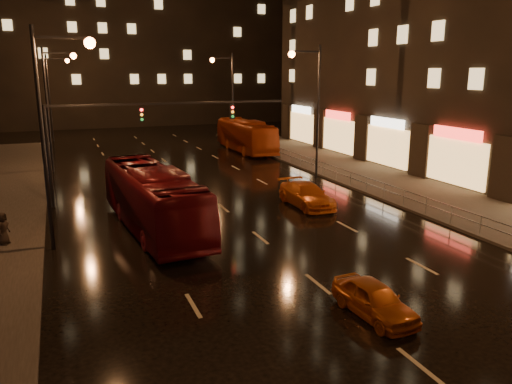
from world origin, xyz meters
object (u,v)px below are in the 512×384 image
at_px(taxi_near, 374,300).
at_px(taxi_far, 306,195).
at_px(pedestrian_c, 3,228).
at_px(bus_red, 153,199).
at_px(bus_curb, 246,136).

height_order(taxi_near, taxi_far, taxi_far).
bearing_deg(pedestrian_c, taxi_far, -60.35).
bearing_deg(bus_red, taxi_near, -72.22).
height_order(bus_curb, taxi_far, bus_curb).
relative_size(bus_red, taxi_far, 2.42).
relative_size(taxi_near, taxi_far, 0.73).
bearing_deg(taxi_near, bus_curb, 73.17).
xyz_separation_m(bus_curb, pedestrian_c, (-20.73, -23.09, -0.69)).
height_order(bus_red, pedestrian_c, bus_red).
distance_m(bus_curb, taxi_far, 22.11).
height_order(taxi_far, pedestrian_c, pedestrian_c).
height_order(bus_red, taxi_far, bus_red).
bearing_deg(taxi_far, bus_curb, 78.29).
relative_size(bus_curb, taxi_far, 2.38).
distance_m(bus_curb, pedestrian_c, 31.04).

